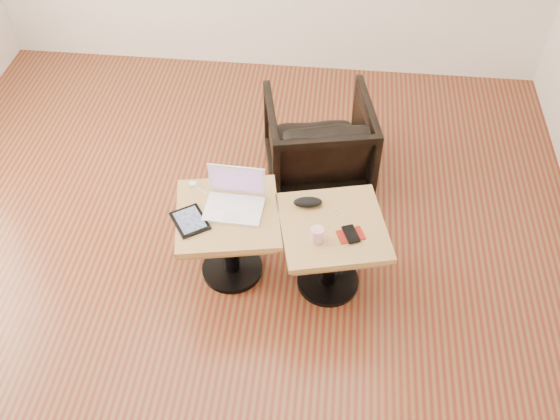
# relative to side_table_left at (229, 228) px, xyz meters

# --- Properties ---
(room_shell) EXTENTS (4.52, 4.52, 2.71)m
(room_shell) POSITION_rel_side_table_left_xyz_m (-0.05, 0.03, 0.96)
(room_shell) COLOR #5D1D14
(room_shell) RESTS_ON ground
(side_table_left) EXTENTS (0.67, 0.67, 0.52)m
(side_table_left) POSITION_rel_side_table_left_xyz_m (0.00, 0.00, 0.00)
(side_table_left) COLOR black
(side_table_left) RESTS_ON ground
(side_table_right) EXTENTS (0.69, 0.69, 0.52)m
(side_table_right) POSITION_rel_side_table_left_xyz_m (0.59, -0.03, 0.00)
(side_table_right) COLOR black
(side_table_right) RESTS_ON ground
(laptop) EXTENTS (0.33, 0.26, 0.23)m
(laptop) POSITION_rel_side_table_left_xyz_m (0.04, 0.06, 0.18)
(laptop) COLOR white
(laptop) RESTS_ON side_table_left
(tablet) EXTENTS (0.26, 0.27, 0.02)m
(tablet) POSITION_rel_side_table_left_xyz_m (-0.19, -0.09, 0.14)
(tablet) COLOR black
(tablet) RESTS_ON side_table_left
(charging_adapter) EXTENTS (0.04, 0.04, 0.02)m
(charging_adapter) POSITION_rel_side_table_left_xyz_m (-0.23, 0.19, 0.14)
(charging_adapter) COLOR white
(charging_adapter) RESTS_ON side_table_left
(glasses_case) EXTENTS (0.17, 0.09, 0.05)m
(glasses_case) POSITION_rel_side_table_left_xyz_m (0.44, 0.10, 0.16)
(glasses_case) COLOR black
(glasses_case) RESTS_ON side_table_right
(striped_cup) EXTENTS (0.08, 0.08, 0.09)m
(striped_cup) POSITION_rel_side_table_left_xyz_m (0.51, -0.16, 0.17)
(striped_cup) COLOR #E66084
(striped_cup) RESTS_ON side_table_right
(earbuds_tangle) EXTENTS (0.07, 0.04, 0.01)m
(earbuds_tangle) POSITION_rel_side_table_left_xyz_m (0.62, 0.05, 0.14)
(earbuds_tangle) COLOR white
(earbuds_tangle) RESTS_ON side_table_right
(phone_on_sleeve) EXTENTS (0.17, 0.14, 0.02)m
(phone_on_sleeve) POSITION_rel_side_table_left_xyz_m (0.69, -0.10, 0.14)
(phone_on_sleeve) COLOR maroon
(phone_on_sleeve) RESTS_ON side_table_right
(armchair) EXTENTS (0.81, 0.83, 0.64)m
(armchair) POSITION_rel_side_table_left_xyz_m (0.46, 0.90, -0.07)
(armchair) COLOR black
(armchair) RESTS_ON ground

